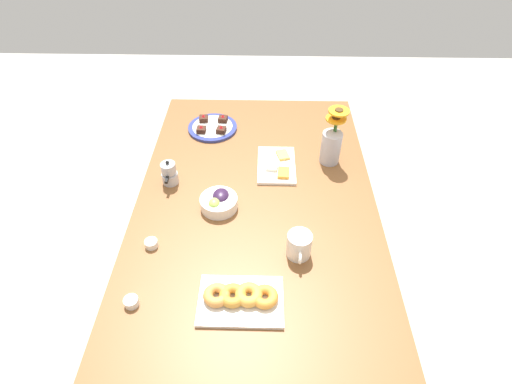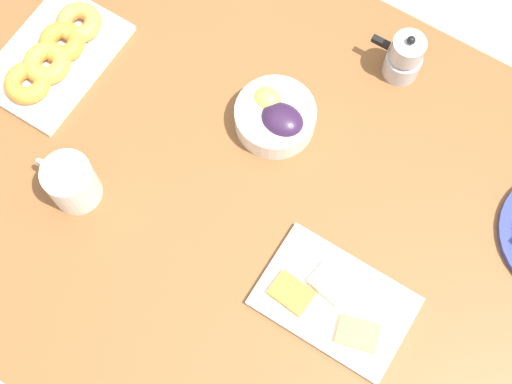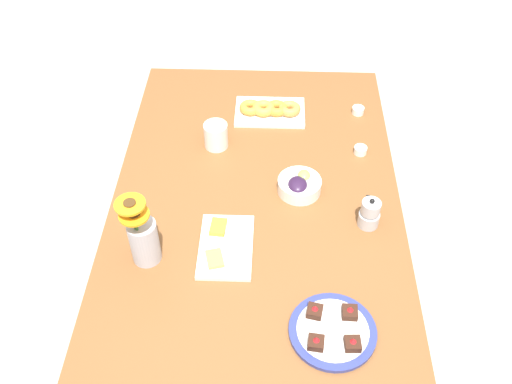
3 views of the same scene
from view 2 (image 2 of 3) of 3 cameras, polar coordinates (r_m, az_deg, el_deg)
name	(u,v)px [view 2 (image 2 of 3)]	position (r m, az deg, el deg)	size (l,w,h in m)	color
ground_plane	(256,287)	(2.01, 0.00, -7.61)	(6.00, 6.00, 0.00)	#B7B2A8
dining_table	(256,214)	(1.38, 0.00, -1.78)	(1.60, 1.00, 0.74)	brown
coffee_mug	(71,182)	(1.30, -14.58, 0.77)	(0.12, 0.09, 0.10)	white
grape_bowl	(276,117)	(1.33, 1.60, 6.04)	(0.15, 0.15, 0.07)	white
cheese_platter	(333,301)	(1.25, 6.18, -8.70)	(0.26, 0.17, 0.03)	white
croissant_platter	(54,55)	(1.46, -15.83, 10.54)	(0.19, 0.28, 0.05)	white
moka_pot	(404,58)	(1.40, 11.78, 10.47)	(0.11, 0.07, 0.12)	#B7B7BC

